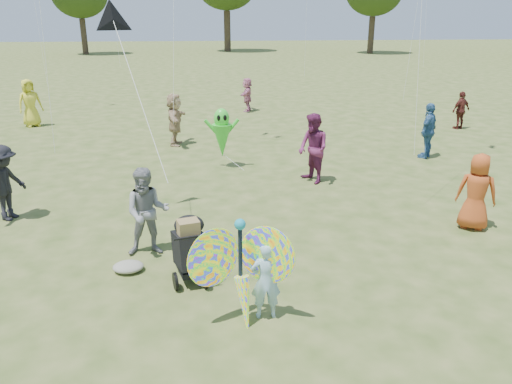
# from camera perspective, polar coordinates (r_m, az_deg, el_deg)

# --- Properties ---
(ground) EXTENTS (160.00, 160.00, 0.00)m
(ground) POSITION_cam_1_polar(r_m,az_deg,el_deg) (8.52, 2.43, -10.35)
(ground) COLOR #51592B
(ground) RESTS_ON ground
(child_girl) EXTENTS (0.45, 0.29, 1.22)m
(child_girl) POSITION_cam_1_polar(r_m,az_deg,el_deg) (7.37, 1.10, -10.07)
(child_girl) COLOR #92BDCF
(child_girl) RESTS_ON ground
(adult_man) EXTENTS (0.85, 0.68, 1.68)m
(adult_man) POSITION_cam_1_polar(r_m,az_deg,el_deg) (9.36, -12.31, -2.26)
(adult_man) COLOR gray
(adult_man) RESTS_ON ground
(grey_bag) EXTENTS (0.54, 0.44, 0.17)m
(grey_bag) POSITION_cam_1_polar(r_m,az_deg,el_deg) (9.11, -14.39, -8.28)
(grey_bag) COLOR gray
(grey_bag) RESTS_ON ground
(crowd_a) EXTENTS (0.94, 0.84, 1.62)m
(crowd_a) POSITION_cam_1_polar(r_m,az_deg,el_deg) (11.23, 23.90, 0.02)
(crowd_a) COLOR #AF461C
(crowd_a) RESTS_ON ground
(crowd_b) EXTENTS (0.96, 1.22, 1.67)m
(crowd_b) POSITION_cam_1_polar(r_m,az_deg,el_deg) (12.01, -26.75, 0.92)
(crowd_b) COLOR black
(crowd_b) RESTS_ON ground
(crowd_c) EXTENTS (1.00, 1.01, 1.72)m
(crowd_c) POSITION_cam_1_polar(r_m,az_deg,el_deg) (16.43, 19.10, 6.65)
(crowd_c) COLOR #325C8B
(crowd_c) RESTS_ON ground
(crowd_d) EXTENTS (0.70, 1.69, 1.77)m
(crowd_d) POSITION_cam_1_polar(r_m,az_deg,el_deg) (17.33, -9.27, 8.19)
(crowd_d) COLOR tan
(crowd_d) RESTS_ON ground
(crowd_e) EXTENTS (0.98, 1.09, 1.85)m
(crowd_e) POSITION_cam_1_polar(r_m,az_deg,el_deg) (13.24, 6.55, 4.95)
(crowd_e) COLOR #65214B
(crowd_e) RESTS_ON ground
(crowd_g) EXTENTS (1.09, 1.00, 1.87)m
(crowd_g) POSITION_cam_1_polar(r_m,az_deg,el_deg) (21.96, -24.42, 9.25)
(crowd_g) COLOR yellow
(crowd_g) RESTS_ON ground
(crowd_h) EXTENTS (0.93, 0.64, 1.46)m
(crowd_h) POSITION_cam_1_polar(r_m,az_deg,el_deg) (21.19, 22.36, 8.63)
(crowd_h) COLOR #52201B
(crowd_h) RESTS_ON ground
(crowd_j) EXTENTS (0.77, 1.47, 1.52)m
(crowd_j) POSITION_cam_1_polar(r_m,az_deg,el_deg) (23.40, -1.01, 11.08)
(crowd_j) COLOR #BE6C8B
(crowd_j) RESTS_ON ground
(jogging_stroller) EXTENTS (0.66, 1.11, 1.09)m
(jogging_stroller) POSITION_cam_1_polar(r_m,az_deg,el_deg) (8.49, -7.61, -5.96)
(jogging_stroller) COLOR black
(jogging_stroller) RESTS_ON ground
(butterfly_kite) EXTENTS (1.74, 0.75, 1.81)m
(butterfly_kite) POSITION_cam_1_polar(r_m,az_deg,el_deg) (7.17, -1.63, -9.03)
(butterfly_kite) COLOR red
(butterfly_kite) RESTS_ON ground
(delta_kite_rig) EXTENTS (1.51, 2.40, 3.21)m
(delta_kite_rig) POSITION_cam_1_polar(r_m,az_deg,el_deg) (10.93, -15.97, 18.23)
(delta_kite_rig) COLOR black
(delta_kite_rig) RESTS_ON ground
(alien_kite) EXTENTS (1.12, 0.69, 1.74)m
(alien_kite) POSITION_cam_1_polar(r_m,az_deg,el_deg) (14.52, -3.91, 6.54)
(alien_kite) COLOR green
(alien_kite) RESTS_ON ground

